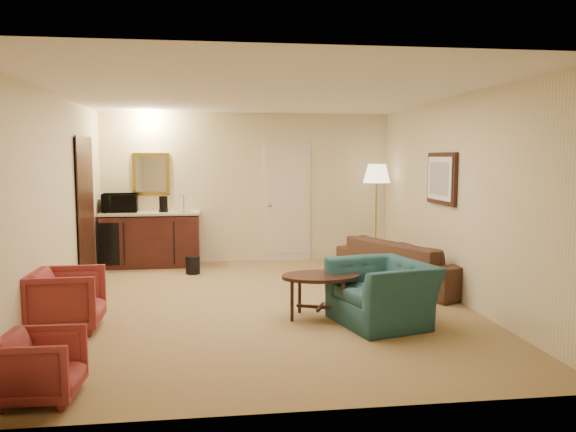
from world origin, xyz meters
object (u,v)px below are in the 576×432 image
Objects in this scene: wetbar_cabinet at (151,239)px; microwave at (120,201)px; coffee_maker at (164,204)px; sofa at (407,255)px; waste_bin at (193,265)px; coffee_table at (321,297)px; floor_lamp at (376,214)px; teal_armchair at (383,282)px; rose_chair_far at (41,363)px; rose_chair_near at (67,296)px.

wetbar_cabinet is 0.82m from microwave.
microwave is at bearing 170.67° from coffee_maker.
coffee_maker is (-3.58, 1.90, 0.62)m from sofa.
microwave is at bearing 147.34° from waste_bin.
floor_lamp reaches higher than coffee_table.
teal_armchair is 3.52m from rose_chair_far.
floor_lamp is at bearing 63.36° from coffee_table.
wetbar_cabinet reaches higher than rose_chair_near.
rose_chair_near is at bearing -143.75° from floor_lamp.
coffee_table is 3.34× the size of coffee_maker.
rose_chair_far is (0.25, -1.79, -0.08)m from rose_chair_near.
coffee_table is (2.25, -3.42, -0.20)m from wetbar_cabinet.
rose_chair_near is at bearing -105.03° from coffee_maker.
coffee_maker is at bearing 120.82° from coffee_table.
coffee_maker reaches higher than rose_chair_near.
rose_chair_near is 1.29× the size of microwave.
coffee_table is 3.11m from waste_bin.
rose_chair_far is 2.07× the size of waste_bin.
rose_chair_near is (-4.30, -1.55, -0.07)m from sofa.
wetbar_cabinet is 1.06m from waste_bin.
rose_chair_far is 5.32m from coffee_maker.
rose_chair_far is at bearing -143.61° from coffee_table.
waste_bin is 1.05× the size of coffee_maker.
wetbar_cabinet is at bearing 172.12° from coffee_maker.
teal_armchair is 5.10m from microwave.
rose_chair_far is 3.11m from coffee_table.
coffee_maker is at bearing -159.31° from teal_armchair.
wetbar_cabinet is 4.26m from sofa.
coffee_maker is at bearing -13.66° from rose_chair_near.
sofa is 3.07× the size of rose_chair_near.
sofa reaches higher than coffee_table.
floor_lamp reaches higher than waste_bin.
teal_armchair is at bearing 128.40° from sofa.
floor_lamp reaches higher than microwave.
coffee_table is at bearing -60.38° from waste_bin.
rose_chair_near is 2.72× the size of coffee_maker.
coffee_table is 4.52m from microwave.
teal_armchair is 3.51m from floor_lamp.
wetbar_cabinet is 0.63m from coffee_maker.
wetbar_cabinet is 2.26× the size of rose_chair_near.
sofa is 4.78m from microwave.
rose_chair_near is 5.36m from floor_lamp.
wetbar_cabinet is at bearing 38.75° from sofa.
rose_chair_far is at bearing -90.91° from microwave.
rose_chair_far is 1.02× the size of microwave.
coffee_table is (-0.64, 0.27, -0.21)m from teal_armchair.
microwave reaches higher than sofa.
sofa reaches higher than rose_chair_far.
waste_bin is (0.97, 4.54, -0.15)m from rose_chair_far.
rose_chair_far is (-3.14, -1.58, -0.17)m from teal_armchair.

